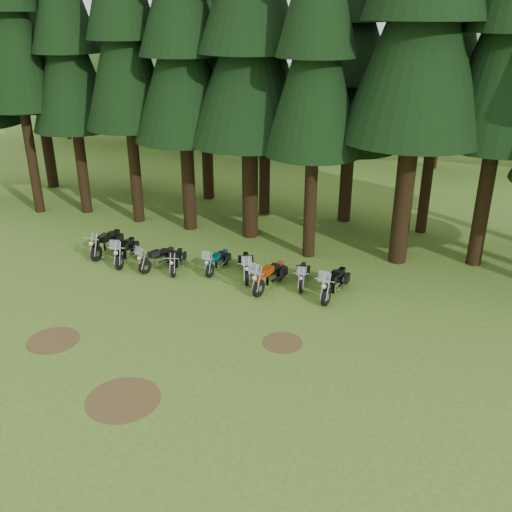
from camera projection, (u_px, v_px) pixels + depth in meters
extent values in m
plane|color=#426B20|center=(159.00, 327.00, 20.44)|extent=(120.00, 120.00, 0.00)
cylinder|color=black|center=(31.00, 152.00, 30.56)|extent=(0.52, 0.52, 6.77)
cone|color=black|center=(10.00, 21.00, 27.94)|extent=(3.92, 3.92, 8.47)
cylinder|color=black|center=(81.00, 163.00, 30.77)|extent=(0.58, 0.58, 5.53)
cone|color=black|center=(68.00, 60.00, 28.64)|extent=(4.32, 4.32, 6.91)
cylinder|color=black|center=(135.00, 166.00, 29.35)|extent=(0.58, 0.58, 5.99)
cone|color=black|center=(124.00, 48.00, 27.03)|extent=(4.32, 4.32, 7.49)
cylinder|color=black|center=(188.00, 176.00, 28.40)|extent=(0.66, 0.66, 5.57)
cone|color=black|center=(183.00, 64.00, 26.25)|extent=(4.95, 4.95, 6.96)
cylinder|color=black|center=(250.00, 181.00, 27.41)|extent=(0.77, 0.77, 5.70)
cone|color=black|center=(249.00, 61.00, 25.21)|extent=(5.81, 5.81, 7.12)
cylinder|color=black|center=(311.00, 196.00, 25.16)|extent=(0.55, 0.55, 5.71)
cone|color=black|center=(316.00, 66.00, 22.95)|extent=(4.15, 4.15, 7.14)
cylinder|color=black|center=(404.00, 190.00, 24.41)|extent=(0.80, 0.80, 6.62)
cone|color=black|center=(422.00, 32.00, 21.86)|extent=(5.98, 5.98, 8.27)
cylinder|color=black|center=(484.00, 195.00, 24.20)|extent=(0.64, 0.64, 6.35)
cone|color=black|center=(510.00, 43.00, 21.75)|extent=(4.79, 4.79, 7.93)
cylinder|color=black|center=(47.00, 140.00, 35.16)|extent=(0.67, 0.67, 5.87)
cone|color=black|center=(32.00, 43.00, 32.89)|extent=(5.00, 5.00, 7.33)
cylinder|color=black|center=(133.00, 146.00, 34.52)|extent=(0.60, 0.60, 5.53)
cone|color=black|center=(125.00, 54.00, 32.38)|extent=(4.52, 4.52, 6.91)
cylinder|color=black|center=(207.00, 152.00, 33.07)|extent=(0.65, 0.65, 5.55)
cone|color=black|center=(204.00, 55.00, 30.93)|extent=(4.85, 4.85, 6.94)
cylinder|color=black|center=(265.00, 164.00, 30.60)|extent=(0.58, 0.58, 5.52)
cone|color=black|center=(265.00, 60.00, 28.46)|extent=(4.35, 4.35, 6.90)
cylinder|color=black|center=(346.00, 178.00, 29.68)|extent=(0.66, 0.66, 4.70)
cone|color=black|center=(352.00, 88.00, 27.87)|extent=(4.94, 4.94, 5.87)
cone|color=black|center=(356.00, 28.00, 26.75)|extent=(3.95, 3.95, 4.96)
cylinder|color=black|center=(427.00, 179.00, 27.94)|extent=(0.53, 0.53, 5.56)
cone|color=black|center=(441.00, 65.00, 25.79)|extent=(3.94, 3.94, 6.95)
cylinder|color=black|center=(67.00, 119.00, 48.61)|extent=(0.36, 0.36, 3.33)
sphere|color=#3F712E|center=(60.00, 65.00, 46.82)|extent=(7.78, 7.78, 7.78)
sphere|color=#3F712E|center=(68.00, 76.00, 45.96)|extent=(5.55, 5.55, 5.55)
cylinder|color=black|center=(133.00, 123.00, 47.18)|extent=(0.36, 0.36, 3.29)
sphere|color=#3F712E|center=(128.00, 67.00, 45.41)|extent=(7.69, 7.69, 7.69)
sphere|color=#3F712E|center=(137.00, 79.00, 44.56)|extent=(5.49, 5.49, 5.49)
cylinder|color=black|center=(189.00, 133.00, 44.69)|extent=(0.36, 0.36, 2.80)
sphere|color=#3F712E|center=(186.00, 84.00, 43.18)|extent=(6.53, 6.53, 6.53)
sphere|color=#3F712E|center=(196.00, 94.00, 42.46)|extent=(4.67, 4.67, 4.67)
cylinder|color=black|center=(259.00, 139.00, 43.28)|extent=(0.36, 0.36, 2.55)
sphere|color=#3F712E|center=(259.00, 93.00, 41.90)|extent=(5.95, 5.95, 5.95)
sphere|color=#3F712E|center=(269.00, 103.00, 41.25)|extent=(4.25, 4.25, 4.25)
cylinder|color=black|center=(344.00, 142.00, 42.39)|extent=(0.36, 0.36, 2.47)
sphere|color=#3F712E|center=(347.00, 97.00, 41.06)|extent=(5.76, 5.76, 5.76)
sphere|color=#3F712E|center=(359.00, 107.00, 40.43)|extent=(4.12, 4.12, 4.12)
cylinder|color=black|center=(437.00, 143.00, 39.71)|extent=(0.36, 0.36, 3.52)
sphere|color=#3F712E|center=(446.00, 73.00, 37.81)|extent=(8.21, 8.21, 8.21)
sphere|color=#3F712E|center=(466.00, 89.00, 36.90)|extent=(5.87, 5.87, 5.87)
cylinder|color=#4C3D1E|center=(53.00, 340.00, 19.62)|extent=(1.80, 1.80, 0.01)
cylinder|color=#4C3D1E|center=(282.00, 343.00, 19.49)|extent=(1.40, 1.40, 0.01)
cylinder|color=#4C3D1E|center=(123.00, 400.00, 16.68)|extent=(2.20, 2.20, 0.01)
cylinder|color=black|center=(96.00, 253.00, 25.60)|extent=(0.16, 0.73, 0.73)
cylinder|color=black|center=(117.00, 240.00, 27.09)|extent=(0.16, 0.73, 0.73)
cube|color=silver|center=(107.00, 244.00, 26.35)|extent=(0.31, 0.78, 0.38)
cube|color=black|center=(103.00, 238.00, 25.97)|extent=(0.34, 0.61, 0.27)
cube|color=black|center=(110.00, 235.00, 26.43)|extent=(0.34, 0.61, 0.13)
cylinder|color=black|center=(119.00, 262.00, 24.78)|extent=(0.29, 0.72, 0.70)
cylinder|color=black|center=(132.00, 247.00, 26.27)|extent=(0.29, 0.72, 0.70)
cube|color=silver|center=(126.00, 252.00, 25.53)|extent=(0.44, 0.79, 0.36)
cube|color=black|center=(123.00, 246.00, 25.16)|extent=(0.43, 0.64, 0.25)
cube|color=black|center=(127.00, 243.00, 25.62)|extent=(0.43, 0.64, 0.13)
cube|color=silver|center=(115.00, 245.00, 24.11)|extent=(0.46, 0.22, 0.42)
cylinder|color=black|center=(145.00, 267.00, 24.39)|extent=(0.34, 0.64, 0.63)
cylinder|color=black|center=(171.00, 256.00, 25.43)|extent=(0.34, 0.64, 0.63)
cube|color=silver|center=(159.00, 259.00, 24.91)|extent=(0.48, 0.72, 0.32)
cube|color=black|center=(154.00, 254.00, 24.62)|extent=(0.45, 0.59, 0.23)
cube|color=black|center=(162.00, 251.00, 24.94)|extent=(0.45, 0.59, 0.11)
cube|color=silver|center=(138.00, 251.00, 23.84)|extent=(0.42, 0.25, 0.38)
cylinder|color=black|center=(173.00, 270.00, 24.11)|extent=(0.27, 0.60, 0.59)
cylinder|color=black|center=(180.00, 257.00, 25.37)|extent=(0.27, 0.60, 0.59)
cube|color=silver|center=(177.00, 262.00, 24.75)|extent=(0.40, 0.67, 0.30)
cube|color=black|center=(175.00, 257.00, 24.43)|extent=(0.38, 0.54, 0.22)
cube|color=black|center=(178.00, 254.00, 24.82)|extent=(0.38, 0.54, 0.11)
cylinder|color=black|center=(210.00, 271.00, 24.09)|extent=(0.17, 0.61, 0.60)
cylinder|color=black|center=(225.00, 258.00, 25.27)|extent=(0.17, 0.61, 0.60)
cube|color=silver|center=(218.00, 262.00, 24.68)|extent=(0.30, 0.65, 0.31)
cube|color=#03495D|center=(216.00, 257.00, 24.37)|extent=(0.31, 0.52, 0.22)
cube|color=black|center=(220.00, 254.00, 24.74)|extent=(0.31, 0.52, 0.11)
cube|color=silver|center=(206.00, 255.00, 23.53)|extent=(0.39, 0.14, 0.36)
cylinder|color=black|center=(247.00, 277.00, 23.42)|extent=(0.37, 0.66, 0.65)
cylinder|color=black|center=(246.00, 262.00, 24.82)|extent=(0.37, 0.66, 0.65)
cube|color=silver|center=(246.00, 267.00, 24.13)|extent=(0.52, 0.75, 0.34)
cube|color=black|center=(246.00, 262.00, 23.78)|extent=(0.48, 0.62, 0.24)
cube|color=black|center=(246.00, 258.00, 24.21)|extent=(0.48, 0.62, 0.12)
cube|color=silver|center=(247.00, 261.00, 22.79)|extent=(0.43, 0.27, 0.39)
cylinder|color=black|center=(259.00, 288.00, 22.47)|extent=(0.30, 0.74, 0.72)
cylinder|color=black|center=(280.00, 272.00, 23.79)|extent=(0.30, 0.74, 0.72)
cube|color=silver|center=(270.00, 277.00, 23.13)|extent=(0.46, 0.81, 0.37)
cube|color=#C9430E|center=(267.00, 271.00, 22.77)|extent=(0.45, 0.66, 0.26)
cube|color=black|center=(273.00, 267.00, 23.18)|extent=(0.45, 0.66, 0.13)
cube|color=silver|center=(254.00, 269.00, 21.82)|extent=(0.48, 0.23, 0.43)
cylinder|color=black|center=(301.00, 286.00, 22.80)|extent=(0.24, 0.59, 0.58)
cylinder|color=black|center=(303.00, 271.00, 24.03)|extent=(0.24, 0.59, 0.58)
cube|color=silver|center=(302.00, 276.00, 23.42)|extent=(0.36, 0.65, 0.30)
cube|color=black|center=(302.00, 271.00, 23.11)|extent=(0.35, 0.53, 0.21)
cube|color=black|center=(303.00, 268.00, 23.49)|extent=(0.35, 0.53, 0.11)
cube|color=silver|center=(301.00, 271.00, 22.24)|extent=(0.38, 0.18, 0.35)
cylinder|color=black|center=(326.00, 297.00, 21.80)|extent=(0.25, 0.74, 0.73)
cylinder|color=black|center=(341.00, 279.00, 23.19)|extent=(0.25, 0.74, 0.73)
cube|color=silver|center=(334.00, 285.00, 22.50)|extent=(0.41, 0.81, 0.38)
cube|color=black|center=(333.00, 278.00, 22.13)|extent=(0.41, 0.65, 0.27)
cube|color=black|center=(337.00, 274.00, 22.57)|extent=(0.41, 0.65, 0.13)
cube|color=silver|center=(324.00, 277.00, 21.13)|extent=(0.48, 0.20, 0.44)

